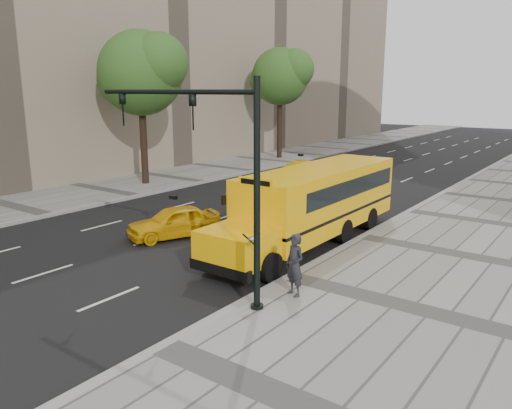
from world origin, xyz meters
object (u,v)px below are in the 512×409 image
Objects in this scene: taxi_near at (174,222)px; tree_b at (141,72)px; school_bus at (317,199)px; pedestrian at (295,265)px; tree_c at (281,76)px; taxi_far at (300,173)px; traffic_signal at (216,163)px.

tree_b is at bearing 167.84° from taxi_near.
school_bus is 6.15m from pedestrian.
school_bus is (14.90, -4.14, -5.35)m from tree_b.
tree_b is at bearing 164.47° from school_bus.
school_bus is at bearing -53.02° from tree_c.
taxi_far is (-7.23, 10.66, -1.03)m from school_bus.
taxi_near is (9.87, -7.24, -6.45)m from tree_b.
school_bus is 2.60× the size of taxi_far.
taxi_near is at bearing -65.57° from taxi_far.
tree_b is 19.38m from traffic_signal.
tree_c is at bearing 90.02° from tree_b.
tree_b is 16.36m from school_bus.
taxi_near is 0.61× the size of traffic_signal.
school_bus is at bearing 55.71° from taxi_near.
taxi_far is at bearing 40.33° from tree_b.
pedestrian is (7.49, -2.50, 0.42)m from taxi_near.
pedestrian is (17.37, -25.40, -6.14)m from tree_c.
tree_b is 5.18× the size of pedestrian.
pedestrian is at bearing -66.29° from school_bus.
tree_b is 11.91m from taxi_far.
taxi_near is at bearing 145.93° from traffic_signal.
tree_c is 13.59m from taxi_far.
taxi_near is at bearing -66.67° from tree_c.
school_bus is 12.92m from taxi_far.
traffic_signal is (5.72, -3.87, 3.43)m from taxi_near.
pedestrian is at bearing 37.85° from traffic_signal.
tree_b is at bearing 170.65° from pedestrian.
tree_b is at bearing 144.53° from traffic_signal.
tree_c reaches higher than traffic_signal.
taxi_near is 13.93m from taxi_far.
tree_c is 0.83× the size of school_bus.
school_bus is 6.19× the size of pedestrian.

